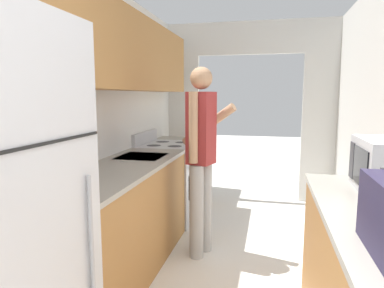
% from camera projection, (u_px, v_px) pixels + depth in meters
% --- Properties ---
extents(wall_left, '(0.38, 6.64, 2.50)m').
position_uv_depth(wall_left, '(89.00, 93.00, 2.77)').
color(wall_left, silver).
rests_on(wall_left, ground_plane).
extents(wall_far_with_doorway, '(2.76, 0.06, 2.50)m').
position_uv_depth(wall_far_with_doorway, '(249.00, 100.00, 4.85)').
color(wall_far_with_doorway, silver).
rests_on(wall_far_with_doorway, ground_plane).
extents(counter_left, '(0.62, 3.09, 0.91)m').
position_uv_depth(counter_left, '(134.00, 210.00, 3.10)').
color(counter_left, '#9E6B38').
rests_on(counter_left, ground_plane).
extents(range_oven, '(0.66, 0.75, 1.05)m').
position_uv_depth(range_oven, '(169.00, 181.00, 4.13)').
color(range_oven, '#B7B7BC').
rests_on(range_oven, ground_plane).
extents(person, '(0.55, 0.44, 1.74)m').
position_uv_depth(person, '(201.00, 156.00, 3.12)').
color(person, '#9E9E9E').
rests_on(person, ground_plane).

